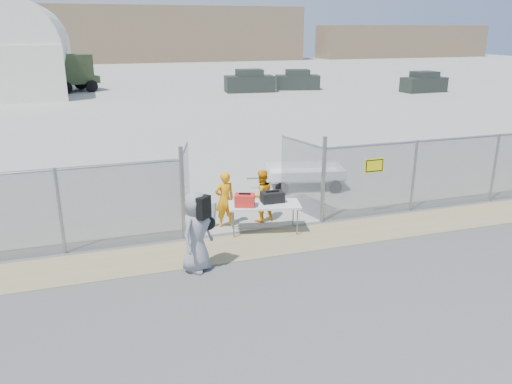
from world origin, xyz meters
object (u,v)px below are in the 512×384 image
object	(u,v)px
security_worker_right	(261,196)
security_worker_left	(225,199)
utility_trailer	(305,177)
visitor	(196,232)
folding_table	(264,218)

from	to	relation	value
security_worker_right	security_worker_left	bearing A→B (deg)	-7.30
security_worker_right	utility_trailer	bearing A→B (deg)	-144.86
security_worker_left	visitor	xyz separation A→B (m)	(-1.28, -2.41, 0.15)
folding_table	security_worker_right	distance (m)	0.92
folding_table	utility_trailer	size ratio (longest dim) A/B	0.57
folding_table	security_worker_right	xyz separation A→B (m)	(0.19, 0.83, 0.36)
security_worker_left	security_worker_right	xyz separation A→B (m)	(1.11, 0.07, -0.03)
visitor	utility_trailer	world-z (taller)	visitor
security_worker_left	folding_table	bearing A→B (deg)	132.37
folding_table	visitor	xyz separation A→B (m)	(-2.19, -1.65, 0.53)
folding_table	security_worker_right	bearing A→B (deg)	88.87
folding_table	visitor	world-z (taller)	visitor
visitor	security_worker_left	bearing A→B (deg)	18.77
security_worker_right	utility_trailer	distance (m)	3.56
folding_table	security_worker_left	world-z (taller)	security_worker_left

